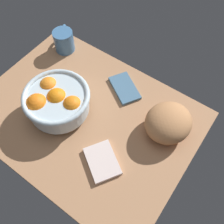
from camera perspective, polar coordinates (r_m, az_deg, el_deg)
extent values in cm
cube|color=#AE7C55|center=(84.78, -5.93, -1.29)|extent=(70.47, 52.85, 3.00)
cylinder|color=silver|center=(84.85, -11.55, 0.56)|extent=(8.66, 8.66, 1.87)
cylinder|color=silver|center=(81.32, -12.07, 2.17)|extent=(19.28, 19.28, 6.72)
torus|color=silver|center=(78.61, -12.51, 3.52)|extent=(20.88, 20.88, 1.60)
sphere|color=orange|center=(80.19, -12.19, 2.92)|extent=(6.84, 6.84, 6.84)
sphere|color=orange|center=(80.34, -16.40, 1.54)|extent=(7.13, 7.13, 7.13)
sphere|color=orange|center=(77.88, -8.84, 1.31)|extent=(6.52, 6.52, 6.52)
sphere|color=orange|center=(83.61, -13.91, 5.51)|extent=(6.43, 6.43, 6.43)
ellipsoid|color=tan|center=(78.37, 12.53, -2.34)|extent=(16.87, 17.85, 9.07)
cube|color=#497190|center=(88.68, 2.85, 5.40)|extent=(14.27, 12.50, 1.12)
cube|color=silver|center=(75.52, -2.22, -11.00)|extent=(13.91, 12.96, 1.36)
cylinder|color=teal|center=(100.62, -10.75, 15.40)|extent=(7.44, 7.44, 8.18)
torus|color=teal|center=(104.25, -10.55, 17.25)|extent=(4.45, 5.33, 5.78)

